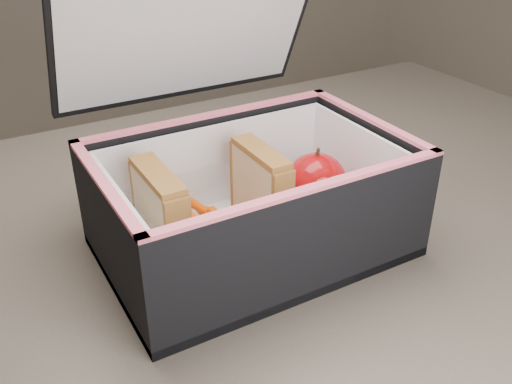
# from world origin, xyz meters

# --- Properties ---
(kitchen_table) EXTENTS (1.20, 0.80, 0.75)m
(kitchen_table) POSITION_xyz_m (0.00, 0.00, 0.66)
(kitchen_table) COLOR brown
(kitchen_table) RESTS_ON ground
(lunch_bag) EXTENTS (0.32, 0.30, 0.31)m
(lunch_bag) POSITION_xyz_m (-0.06, -0.05, 0.82)
(lunch_bag) COLOR black
(lunch_bag) RESTS_ON kitchen_table
(plastic_tub) EXTENTS (0.16, 0.11, 0.07)m
(plastic_tub) POSITION_xyz_m (-0.11, -0.05, 0.80)
(plastic_tub) COLOR white
(plastic_tub) RESTS_ON lunch_bag
(sandwich_left) EXTENTS (0.03, 0.09, 0.10)m
(sandwich_left) POSITION_xyz_m (-0.17, -0.05, 0.82)
(sandwich_left) COLOR tan
(sandwich_left) RESTS_ON plastic_tub
(sandwich_right) EXTENTS (0.02, 0.09, 0.10)m
(sandwich_right) POSITION_xyz_m (-0.05, -0.05, 0.82)
(sandwich_right) COLOR tan
(sandwich_right) RESTS_ON plastic_tub
(carrot_sticks) EXTENTS (0.05, 0.14, 0.03)m
(carrot_sticks) POSITION_xyz_m (-0.11, -0.04, 0.78)
(carrot_sticks) COLOR #D44B00
(carrot_sticks) RESTS_ON plastic_tub
(paper_napkin) EXTENTS (0.08, 0.08, 0.01)m
(paper_napkin) POSITION_xyz_m (0.03, -0.04, 0.77)
(paper_napkin) COLOR white
(paper_napkin) RESTS_ON lunch_bag
(red_apple) EXTENTS (0.08, 0.08, 0.08)m
(red_apple) POSITION_xyz_m (0.03, -0.04, 0.81)
(red_apple) COLOR maroon
(red_apple) RESTS_ON paper_napkin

